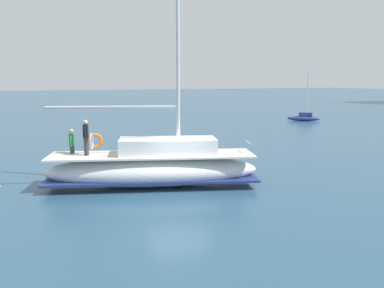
# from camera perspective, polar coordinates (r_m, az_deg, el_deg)

# --- Properties ---
(ground_plane) EXTENTS (400.00, 400.00, 0.00)m
(ground_plane) POSITION_cam_1_polar(r_m,az_deg,el_deg) (17.77, -2.01, -6.53)
(ground_plane) COLOR #284C66
(main_sailboat) EXTENTS (5.49, 9.85, 12.53)m
(main_sailboat) POSITION_cam_1_polar(r_m,az_deg,el_deg) (18.33, -5.44, -3.17)
(main_sailboat) COLOR silver
(main_sailboat) RESTS_ON ground
(moored_cutter_left) EXTENTS (3.09, 3.53, 5.79)m
(moored_cutter_left) POSITION_cam_1_polar(r_m,az_deg,el_deg) (49.74, 15.57, 3.66)
(moored_cutter_left) COLOR navy
(moored_cutter_left) RESTS_ON ground
(mooring_buoy) EXTENTS (0.65, 0.65, 0.92)m
(mooring_buoy) POSITION_cam_1_polar(r_m,az_deg,el_deg) (26.88, -3.15, -0.81)
(mooring_buoy) COLOR yellow
(mooring_buoy) RESTS_ON ground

